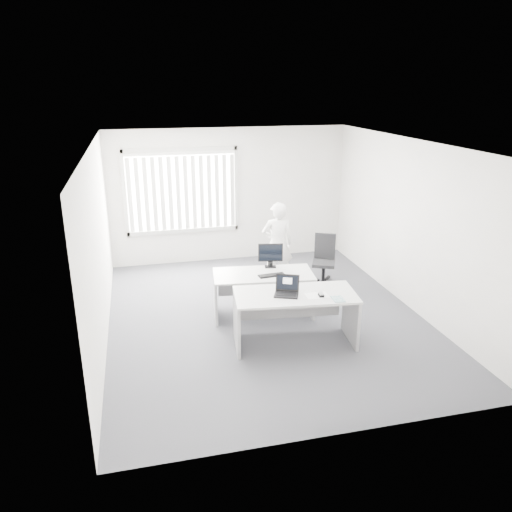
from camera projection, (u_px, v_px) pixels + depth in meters
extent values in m
plane|color=#57585F|center=(265.00, 317.00, 8.21)|extent=(6.00, 6.00, 0.00)
cube|color=silver|center=(230.00, 195.00, 10.50)|extent=(5.00, 0.02, 2.80)
cube|color=silver|center=(342.00, 320.00, 5.00)|extent=(5.00, 0.02, 2.80)
cube|color=silver|center=(99.00, 247.00, 7.19)|extent=(0.02, 6.00, 2.80)
cube|color=silver|center=(411.00, 225.00, 8.31)|extent=(0.02, 6.00, 2.80)
cube|color=white|center=(267.00, 144.00, 7.29)|extent=(5.00, 6.00, 0.02)
cube|color=#B4B4B0|center=(182.00, 191.00, 10.19)|extent=(2.32, 0.06, 1.76)
cube|color=silver|center=(295.00, 295.00, 7.13)|extent=(1.82, 1.01, 0.03)
cube|color=#A2A2A5|center=(237.00, 323.00, 7.16)|extent=(0.13, 0.75, 0.76)
cube|color=#A2A2A5|center=(351.00, 317.00, 7.36)|extent=(0.13, 0.75, 0.76)
cube|color=silver|center=(263.00, 274.00, 8.06)|extent=(1.68, 0.93, 0.03)
cube|color=#A2A2A5|center=(216.00, 297.00, 8.09)|extent=(0.12, 0.69, 0.70)
cube|color=#A2A2A5|center=(310.00, 293.00, 8.27)|extent=(0.12, 0.69, 0.70)
cylinder|color=black|center=(323.00, 282.00, 9.56)|extent=(0.71, 0.71, 0.07)
cylinder|color=black|center=(323.00, 273.00, 9.50)|extent=(0.06, 0.06, 0.41)
cube|color=black|center=(324.00, 263.00, 9.43)|extent=(0.55, 0.55, 0.06)
cube|color=black|center=(325.00, 246.00, 9.52)|extent=(0.38, 0.21, 0.49)
imported|color=white|center=(277.00, 244.00, 9.29)|extent=(0.61, 0.43, 1.60)
cube|color=white|center=(317.00, 295.00, 7.07)|extent=(0.32, 0.23, 0.00)
cube|color=white|center=(338.00, 299.00, 6.94)|extent=(0.17, 0.23, 0.01)
cube|color=black|center=(272.00, 275.00, 7.95)|extent=(0.44, 0.18, 0.02)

